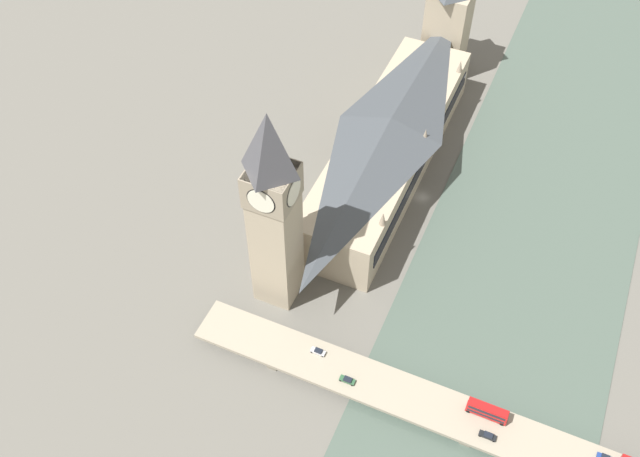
% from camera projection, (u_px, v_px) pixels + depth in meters
% --- Properties ---
extents(ground_plane, '(600.00, 600.00, 0.00)m').
position_uv_depth(ground_plane, '(422.00, 197.00, 254.77)').
color(ground_plane, '#605E56').
extents(river_water, '(67.69, 360.00, 0.30)m').
position_uv_depth(river_water, '(533.00, 231.00, 244.29)').
color(river_water, '#47564C').
rests_on(river_water, ground_plane).
extents(parliament_hall, '(27.65, 109.90, 25.05)m').
position_uv_depth(parliament_hall, '(389.00, 145.00, 254.35)').
color(parliament_hall, tan).
rests_on(parliament_hall, ground_plane).
extents(clock_tower, '(13.43, 13.43, 73.67)m').
position_uv_depth(clock_tower, '(274.00, 209.00, 198.82)').
color(clock_tower, tan).
rests_on(clock_tower, ground_plane).
extents(victoria_tower, '(16.32, 16.32, 47.82)m').
position_uv_depth(victoria_tower, '(448.00, 23.00, 286.94)').
color(victoria_tower, tan).
rests_on(victoria_tower, ground_plane).
extents(road_bridge, '(167.38, 13.74, 4.28)m').
position_uv_depth(road_bridge, '(472.00, 422.00, 195.50)').
color(road_bridge, gray).
rests_on(road_bridge, ground_plane).
extents(double_decker_bus_rear, '(11.38, 2.62, 4.68)m').
position_uv_depth(double_decker_bus_rear, '(487.00, 411.00, 193.98)').
color(double_decker_bus_rear, red).
rests_on(double_decker_bus_rear, road_bridge).
extents(car_northbound_lead, '(4.71, 1.79, 1.37)m').
position_uv_depth(car_northbound_lead, '(488.00, 436.00, 191.40)').
color(car_northbound_lead, black).
rests_on(car_northbound_lead, road_bridge).
extents(car_northbound_mid, '(4.53, 1.86, 1.35)m').
position_uv_depth(car_northbound_mid, '(347.00, 380.00, 202.17)').
color(car_northbound_mid, '#2D5638').
rests_on(car_northbound_mid, road_bridge).
extents(car_southbound_lead, '(4.38, 1.76, 1.44)m').
position_uv_depth(car_southbound_lead, '(318.00, 351.00, 208.15)').
color(car_southbound_lead, silver).
rests_on(car_southbound_lead, road_bridge).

